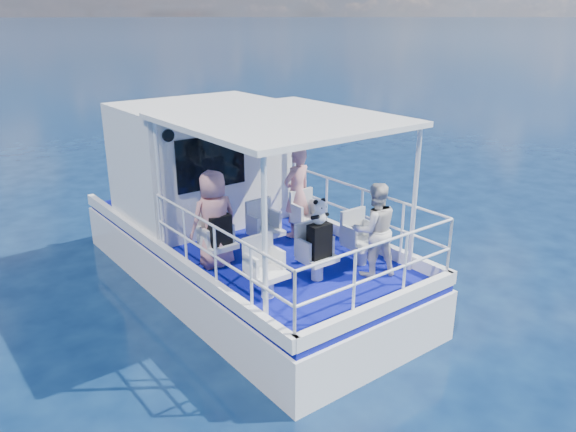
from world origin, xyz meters
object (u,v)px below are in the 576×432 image
at_px(passenger_port_fwd, 214,219).
at_px(panda, 319,212).
at_px(backpack_center, 319,241).
at_px(passenger_stbd_aft, 375,230).

relative_size(passenger_port_fwd, panda, 4.14).
relative_size(passenger_port_fwd, backpack_center, 3.01).
xyz_separation_m(passenger_stbd_aft, backpack_center, (-0.79, 0.32, -0.08)).
bearing_deg(passenger_port_fwd, panda, 128.88).
height_order(passenger_port_fwd, backpack_center, passenger_port_fwd).
bearing_deg(passenger_stbd_aft, passenger_port_fwd, -21.55).
height_order(passenger_stbd_aft, panda, passenger_stbd_aft).
bearing_deg(panda, backpack_center, -100.67).
bearing_deg(backpack_center, passenger_port_fwd, 123.61).
xyz_separation_m(backpack_center, panda, (0.00, 0.02, 0.44)).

